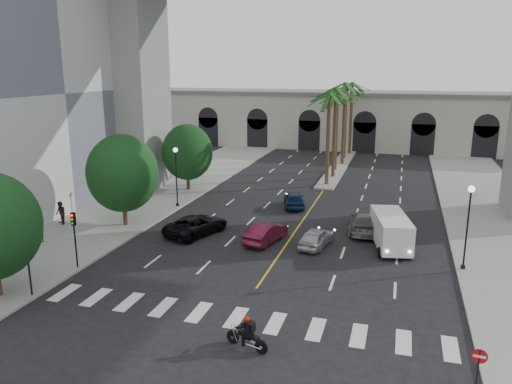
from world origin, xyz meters
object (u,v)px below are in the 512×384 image
(car_d, at_px, (365,222))
(cargo_van, at_px, (391,230))
(traffic_signal_far, at_px, (74,231))
(car_e, at_px, (294,199))
(car_b, at_px, (266,233))
(pedestrian_a, at_px, (40,231))
(lamp_post_left_far, at_px, (176,172))
(traffic_signal_near, at_px, (27,254))
(motorcycle_rider, at_px, (248,334))
(car_a, at_px, (316,237))
(pedestrian_b, at_px, (61,213))
(lamp_post_right, at_px, (468,220))
(car_c, at_px, (197,225))
(do_not_enter_sign, at_px, (478,365))

(car_d, relative_size, cargo_van, 0.93)
(traffic_signal_far, xyz_separation_m, car_e, (9.80, 17.49, -1.79))
(car_b, height_order, pedestrian_a, pedestrian_a)
(lamp_post_left_far, relative_size, traffic_signal_near, 1.47)
(cargo_van, bearing_deg, motorcycle_rider, -123.07)
(motorcycle_rider, distance_m, car_d, 18.25)
(traffic_signal_far, height_order, car_a, traffic_signal_far)
(cargo_van, xyz_separation_m, pedestrian_b, (-24.81, -2.25, -0.23))
(traffic_signal_near, bearing_deg, traffic_signal_far, 90.00)
(pedestrian_a, bearing_deg, car_a, 18.07)
(traffic_signal_near, relative_size, motorcycle_rider, 1.75)
(lamp_post_right, xyz_separation_m, traffic_signal_far, (-22.70, -6.50, -0.71))
(pedestrian_a, bearing_deg, cargo_van, 17.81)
(car_e, height_order, pedestrian_a, pedestrian_a)
(traffic_signal_far, bearing_deg, lamp_post_right, 15.98)
(traffic_signal_far, bearing_deg, motorcycle_rider, -23.48)
(car_d, height_order, pedestrian_a, pedestrian_a)
(car_d, distance_m, car_e, 8.29)
(car_e, height_order, pedestrian_b, pedestrian_b)
(car_a, xyz_separation_m, car_c, (-8.96, 0.10, 0.07))
(car_b, distance_m, do_not_enter_sign, 19.11)
(motorcycle_rider, bearing_deg, pedestrian_b, 164.01)
(lamp_post_left_far, height_order, car_d, lamp_post_left_far)
(lamp_post_right, bearing_deg, lamp_post_left_far, 160.67)
(car_b, height_order, cargo_van, cargo_van)
(traffic_signal_near, relative_size, car_b, 0.85)
(lamp_post_left_far, xyz_separation_m, cargo_van, (18.38, -5.17, -1.93))
(car_c, xyz_separation_m, do_not_enter_sign, (17.40, -15.07, 0.96))
(car_a, relative_size, cargo_van, 0.68)
(traffic_signal_far, relative_size, car_c, 0.69)
(car_a, distance_m, car_e, 10.00)
(pedestrian_a, height_order, do_not_enter_sign, do_not_enter_sign)
(lamp_post_left_far, height_order, car_b, lamp_post_left_far)
(lamp_post_right, xyz_separation_m, pedestrian_a, (-28.00, -3.25, -2.28))
(car_c, bearing_deg, car_a, -160.52)
(motorcycle_rider, relative_size, car_a, 0.54)
(lamp_post_right, bearing_deg, traffic_signal_far, -164.02)
(pedestrian_a, height_order, pedestrian_b, pedestrian_b)
(car_e, height_order, do_not_enter_sign, do_not_enter_sign)
(lamp_post_left_far, height_order, lamp_post_right, same)
(pedestrian_b, bearing_deg, pedestrian_a, -35.03)
(car_d, xyz_separation_m, do_not_enter_sign, (5.48, -19.19, 0.92))
(lamp_post_left_far, relative_size, lamp_post_right, 1.00)
(car_c, bearing_deg, lamp_post_left_far, -34.15)
(car_e, xyz_separation_m, pedestrian_a, (-15.10, -14.25, 0.23))
(lamp_post_right, xyz_separation_m, car_b, (-12.90, 1.52, -2.51))
(lamp_post_left_far, xyz_separation_m, car_a, (13.46, -6.35, -2.56))
(car_b, height_order, car_e, car_e)
(lamp_post_right, xyz_separation_m, motorcycle_rider, (-9.99, -12.02, -2.52))
(lamp_post_left_far, bearing_deg, car_a, -25.27)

